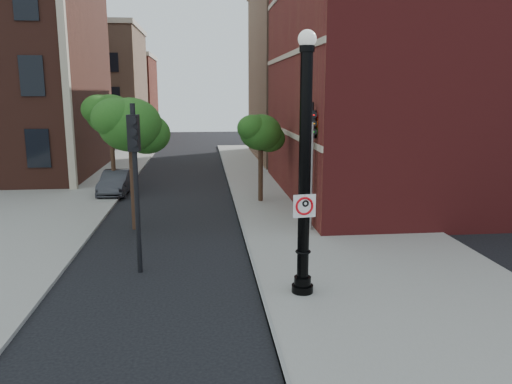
{
  "coord_description": "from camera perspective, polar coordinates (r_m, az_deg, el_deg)",
  "views": [
    {
      "loc": [
        0.5,
        -12.32,
        5.64
      ],
      "look_at": [
        2.02,
        2.0,
        2.74
      ],
      "focal_mm": 35.0,
      "sensor_mm": 36.0,
      "label": 1
    }
  ],
  "objects": [
    {
      "name": "street_tree_c",
      "position": [
        25.31,
        0.59,
        6.71
      ],
      "size": [
        2.52,
        2.28,
        4.54
      ],
      "color": "black",
      "rests_on": "ground"
    },
    {
      "name": "street_tree_b",
      "position": [
        28.82,
        -16.21,
        8.37
      ],
      "size": [
        3.06,
        2.76,
        5.51
      ],
      "color": "black",
      "rests_on": "ground"
    },
    {
      "name": "utility_pole",
      "position": [
        20.08,
        6.38,
        1.56
      ],
      "size": [
        0.09,
        0.09,
        4.48
      ],
      "primitive_type": "cylinder",
      "color": "#999999",
      "rests_on": "ground"
    },
    {
      "name": "street_tree_a",
      "position": [
        20.87,
        -14.06,
        7.31
      ],
      "size": [
        3.01,
        2.72,
        5.42
      ],
      "color": "black",
      "rests_on": "ground"
    },
    {
      "name": "brick_wall_building",
      "position": [
        30.55,
        24.95,
        11.51
      ],
      "size": [
        22.3,
        16.3,
        12.5
      ],
      "color": "maroon",
      "rests_on": "ground"
    },
    {
      "name": "bg_building_tan_a",
      "position": [
        57.69,
        -18.96,
        11.14
      ],
      "size": [
        12.0,
        12.0,
        12.0
      ],
      "primitive_type": "cube",
      "color": "#936A50",
      "rests_on": "ground"
    },
    {
      "name": "parked_car",
      "position": [
        28.99,
        -15.67,
        1.08
      ],
      "size": [
        1.57,
        4.1,
        1.33
      ],
      "primitive_type": "imported",
      "rotation": [
        0.0,
        0.0,
        -0.04
      ],
      "color": "#2E2F33",
      "rests_on": "ground"
    },
    {
      "name": "sidewalk_left",
      "position": [
        32.26,
        -23.1,
        0.5
      ],
      "size": [
        10.0,
        50.0,
        0.12
      ],
      "primitive_type": "cube",
      "color": "gray",
      "rests_on": "ground"
    },
    {
      "name": "bg_building_tan_b",
      "position": [
        45.09,
        14.4,
        12.77
      ],
      "size": [
        22.0,
        14.0,
        14.0
      ],
      "primitive_type": "cube",
      "color": "#936A50",
      "rests_on": "ground"
    },
    {
      "name": "curb_edge",
      "position": [
        23.06,
        -2.04,
        -2.61
      ],
      "size": [
        0.1,
        60.0,
        0.14
      ],
      "primitive_type": "cube",
      "color": "gray",
      "rests_on": "ground"
    },
    {
      "name": "bg_building_red",
      "position": [
        71.43,
        -16.43,
        10.42
      ],
      "size": [
        12.0,
        12.0,
        10.0
      ],
      "primitive_type": "cube",
      "color": "maroon",
      "rests_on": "ground"
    },
    {
      "name": "sidewalk_right",
      "position": [
        23.65,
        7.55,
        -2.36
      ],
      "size": [
        8.0,
        60.0,
        0.12
      ],
      "primitive_type": "cube",
      "color": "gray",
      "rests_on": "ground"
    },
    {
      "name": "traffic_signal_right",
      "position": [
        20.12,
        6.34,
        5.3
      ],
      "size": [
        0.41,
        0.46,
        5.24
      ],
      "rotation": [
        0.0,
        0.0,
        -0.35
      ],
      "color": "black",
      "rests_on": "ground"
    },
    {
      "name": "ground",
      "position": [
        13.56,
        -7.85,
        -13.31
      ],
      "size": [
        120.0,
        120.0,
        0.0
      ],
      "primitive_type": "plane",
      "color": "black",
      "rests_on": "ground"
    },
    {
      "name": "lamppost",
      "position": [
        13.45,
        5.56,
        1.41
      ],
      "size": [
        0.61,
        0.61,
        7.2
      ],
      "color": "black",
      "rests_on": "ground"
    },
    {
      "name": "no_parking_sign",
      "position": [
        13.41,
        5.57,
        -1.58
      ],
      "size": [
        0.63,
        0.13,
        0.63
      ],
      "rotation": [
        0.0,
        0.0,
        0.13
      ],
      "color": "white",
      "rests_on": "ground"
    },
    {
      "name": "traffic_signal_left",
      "position": [
        15.64,
        -13.67,
        3.47
      ],
      "size": [
        0.36,
        0.45,
        5.3
      ],
      "rotation": [
        0.0,
        0.0,
        -0.11
      ],
      "color": "black",
      "rests_on": "ground"
    }
  ]
}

